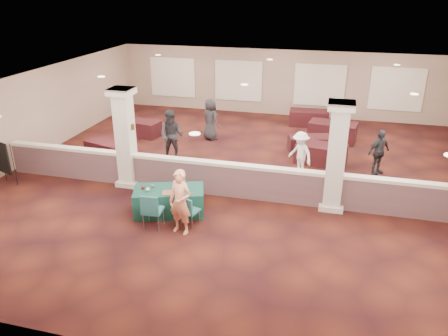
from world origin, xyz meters
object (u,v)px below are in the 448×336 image
(woman, at_px, (180,202))
(attendee_c, at_px, (379,152))
(conf_chair_side, at_px, (152,209))
(far_table_front_left, at_px, (110,151))
(attendee_d, at_px, (210,119))
(far_table_back_right, at_px, (332,132))
(attendee_a, at_px, (172,135))
(conf_chair_main, at_px, (188,209))
(far_table_front_center, at_px, (309,144))
(far_table_front_right, at_px, (321,154))
(far_table_back_left, at_px, (141,128))
(easel_board, at_px, (1,158))
(attendee_b, at_px, (300,153))
(near_table, at_px, (169,201))
(far_table_back_center, at_px, (309,118))

(woman, xyz_separation_m, attendee_c, (5.25, 5.41, -0.10))
(conf_chair_side, distance_m, far_table_front_left, 5.52)
(conf_chair_side, height_order, far_table_front_left, conf_chair_side)
(far_table_front_left, bearing_deg, attendee_d, 47.06)
(far_table_back_right, bearing_deg, attendee_a, -146.96)
(conf_chair_main, relative_size, far_table_front_center, 0.55)
(far_table_front_left, xyz_separation_m, far_table_front_right, (7.65, 1.61, 0.00))
(far_table_back_left, relative_size, far_table_back_right, 0.85)
(attendee_c, distance_m, attendee_d, 6.90)
(attendee_d, bearing_deg, easel_board, 86.31)
(far_table_front_right, height_order, attendee_b, attendee_b)
(far_table_front_right, distance_m, attendee_b, 1.39)
(far_table_front_center, bearing_deg, attendee_b, -94.22)
(attendee_c, bearing_deg, near_table, 174.58)
(near_table, height_order, far_table_back_right, far_table_back_right)
(conf_chair_side, relative_size, far_table_front_center, 0.64)
(near_table, xyz_separation_m, attendee_d, (-0.67, 6.50, 0.49))
(woman, height_order, far_table_back_left, woman)
(far_table_front_left, relative_size, far_table_back_center, 1.00)
(conf_chair_side, relative_size, far_table_back_center, 0.58)
(far_table_back_left, relative_size, far_table_back_center, 0.92)
(conf_chair_main, relative_size, conf_chair_side, 0.87)
(far_table_back_center, bearing_deg, attendee_d, -142.21)
(conf_chair_main, bearing_deg, far_table_front_center, 83.96)
(woman, height_order, far_table_back_right, woman)
(near_table, relative_size, far_table_back_left, 1.20)
(woman, xyz_separation_m, far_table_front_center, (2.82, 6.91, -0.56))
(attendee_a, relative_size, attendee_d, 1.09)
(easel_board, relative_size, attendee_d, 0.87)
(woman, bearing_deg, attendee_c, 59.32)
(near_table, distance_m, far_table_front_center, 6.95)
(attendee_b, distance_m, attendee_c, 2.70)
(woman, height_order, far_table_front_right, woman)
(attendee_b, bearing_deg, far_table_back_right, 115.03)
(far_table_back_left, distance_m, attendee_d, 3.10)
(attendee_c, bearing_deg, woman, -176.75)
(near_table, height_order, far_table_front_right, near_table)
(woman, height_order, far_table_front_left, woman)
(near_table, height_order, easel_board, easel_board)
(conf_chair_main, height_order, far_table_back_right, conf_chair_main)
(far_table_front_left, relative_size, attendee_d, 1.02)
(conf_chair_side, height_order, far_table_front_right, conf_chair_side)
(near_table, relative_size, attendee_b, 1.28)
(conf_chair_main, relative_size, far_table_front_left, 0.50)
(conf_chair_side, bearing_deg, conf_chair_main, 18.24)
(conf_chair_main, relative_size, attendee_a, 0.47)
(far_table_back_left, bearing_deg, easel_board, -110.78)
(far_table_front_left, xyz_separation_m, attendee_d, (2.98, 3.20, 0.51))
(far_table_front_left, relative_size, attendee_b, 1.16)
(far_table_front_right, bearing_deg, attendee_d, 161.18)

